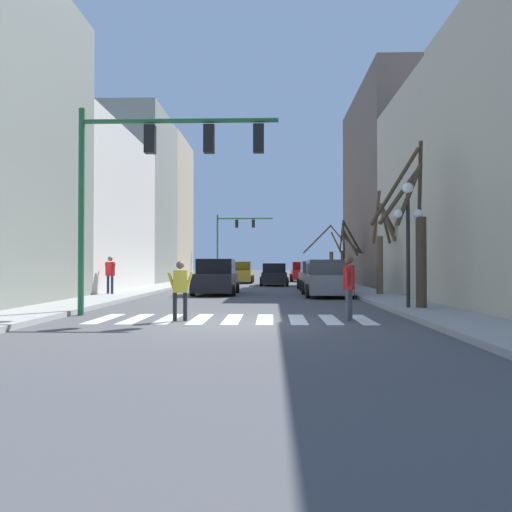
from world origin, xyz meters
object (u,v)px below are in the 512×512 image
at_px(car_parked_left_mid, 274,275).
at_px(pedestrian_waiting_at_curb, 180,285).
at_px(car_parked_right_far, 301,272).
at_px(street_tree_left_far, 382,246).
at_px(pedestrian_crossing_street, 110,271).
at_px(car_driving_toward_lane, 216,278).
at_px(street_tree_right_far, 331,257).
at_px(traffic_signal_far, 233,233).
at_px(street_lamp_right_corner, 408,218).
at_px(pedestrian_on_right_sidewalk, 349,282).
at_px(street_tree_left_near, 415,235).
at_px(car_at_intersection, 326,279).
at_px(traffic_signal_near, 154,162).
at_px(car_parked_left_near, 316,277).
at_px(car_parked_right_near, 241,273).
at_px(street_tree_right_near, 346,253).

xyz_separation_m(car_parked_left_mid, pedestrian_waiting_at_curb, (-2.66, -22.52, 0.21)).
relative_size(car_parked_right_far, street_tree_left_far, 0.85).
bearing_deg(pedestrian_crossing_street, car_driving_toward_lane, -122.12).
xyz_separation_m(pedestrian_crossing_street, street_tree_right_far, (12.44, 17.79, 0.91)).
height_order(traffic_signal_far, pedestrian_crossing_street, traffic_signal_far).
height_order(traffic_signal_far, street_lamp_right_corner, traffic_signal_far).
bearing_deg(pedestrian_on_right_sidewalk, car_parked_right_far, 18.58).
xyz_separation_m(street_lamp_right_corner, street_tree_left_near, (0.27, 0.14, -0.54)).
bearing_deg(car_driving_toward_lane, car_at_intersection, 76.29).
height_order(pedestrian_crossing_street, street_tree_left_near, street_tree_left_near).
bearing_deg(traffic_signal_near, car_at_intersection, 56.07).
relative_size(traffic_signal_far, street_tree_left_near, 1.26).
xyz_separation_m(traffic_signal_near, street_tree_left_far, (8.71, 8.82, -2.19)).
height_order(traffic_signal_far, street_tree_right_far, traffic_signal_far).
bearing_deg(pedestrian_crossing_street, street_tree_left_far, -143.65).
xyz_separation_m(car_driving_toward_lane, pedestrian_on_right_sidewalk, (4.90, -11.61, 0.22)).
bearing_deg(car_at_intersection, street_tree_left_far, -96.31).
distance_m(pedestrian_on_right_sidewalk, street_tree_left_far, 10.56).
height_order(car_at_intersection, pedestrian_waiting_at_curb, car_at_intersection).
bearing_deg(traffic_signal_far, car_parked_right_far, -49.69).
height_order(traffic_signal_near, car_parked_left_near, traffic_signal_near).
xyz_separation_m(car_driving_toward_lane, pedestrian_waiting_at_curb, (0.33, -11.80, 0.12)).
xyz_separation_m(traffic_signal_far, pedestrian_on_right_sidewalk, (6.20, -39.14, -3.81)).
xyz_separation_m(traffic_signal_far, pedestrian_crossing_street, (-3.44, -29.62, -3.67)).
relative_size(traffic_signal_far, street_lamp_right_corner, 1.70).
bearing_deg(car_parked_left_mid, pedestrian_crossing_street, 148.84).
xyz_separation_m(car_parked_right_far, car_parked_right_near, (-5.15, -3.95, 0.00)).
bearing_deg(street_lamp_right_corner, street_tree_right_near, 88.62).
relative_size(street_tree_right_far, street_tree_left_far, 0.96).
relative_size(traffic_signal_far, street_tree_left_far, 1.40).
bearing_deg(street_tree_left_near, car_at_intersection, 105.01).
xyz_separation_m(car_parked_right_near, pedestrian_crossing_street, (-5.08, -17.67, 0.39)).
relative_size(street_lamp_right_corner, car_parked_right_far, 0.97).
xyz_separation_m(car_parked_left_mid, car_driving_toward_lane, (-3.00, -10.72, 0.08)).
xyz_separation_m(traffic_signal_near, car_parked_right_far, (6.20, 29.96, -3.78)).
distance_m(street_tree_left_far, street_tree_left_near, 7.36).
xyz_separation_m(traffic_signal_far, car_parked_left_near, (6.74, -22.98, -4.07)).
bearing_deg(car_parked_left_near, car_parked_right_near, 24.83).
xyz_separation_m(pedestrian_waiting_at_curb, street_tree_left_far, (7.66, 10.20, 1.44)).
height_order(traffic_signal_far, street_tree_left_far, traffic_signal_far).
bearing_deg(car_parked_left_mid, car_parked_right_far, -15.77).
distance_m(car_at_intersection, pedestrian_crossing_street, 10.19).
distance_m(car_parked_left_near, pedestrian_on_right_sidewalk, 16.17).
height_order(traffic_signal_far, car_parked_left_mid, traffic_signal_far).
xyz_separation_m(car_parked_right_far, car_at_intersection, (-0.08, -20.85, 0.01)).
xyz_separation_m(traffic_signal_near, street_tree_left_near, (8.17, 1.47, -2.13)).
relative_size(car_parked_left_near, street_tree_right_far, 0.98).
bearing_deg(traffic_signal_near, car_driving_toward_lane, 86.04).
bearing_deg(street_tree_right_near, street_tree_left_far, -87.10).
distance_m(traffic_signal_near, pedestrian_on_right_sidewalk, 6.74).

